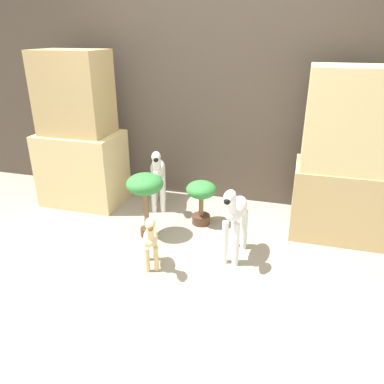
{
  "coord_description": "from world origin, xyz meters",
  "views": [
    {
      "loc": [
        0.86,
        -2.29,
        1.73
      ],
      "look_at": [
        -0.01,
        0.75,
        0.37
      ],
      "focal_mm": 35.0,
      "sensor_mm": 36.0,
      "label": 1
    }
  ],
  "objects": [
    {
      "name": "ground_plane",
      "position": [
        0.0,
        0.0,
        0.0
      ],
      "size": [
        14.0,
        14.0,
        0.0
      ],
      "primitive_type": "plane",
      "color": "#9E937F"
    },
    {
      "name": "wall_back",
      "position": [
        0.0,
        1.56,
        1.1
      ],
      "size": [
        6.4,
        0.08,
        2.2
      ],
      "color": "#473D33",
      "rests_on": "ground_plane"
    },
    {
      "name": "rock_pillar_left",
      "position": [
        -1.3,
        1.02,
        0.71
      ],
      "size": [
        0.83,
        0.57,
        1.57
      ],
      "color": "#DBC184",
      "rests_on": "ground_plane"
    },
    {
      "name": "rock_pillar_right",
      "position": [
        1.3,
        1.02,
        0.71
      ],
      "size": [
        0.83,
        0.57,
        1.48
      ],
      "color": "tan",
      "rests_on": "ground_plane"
    },
    {
      "name": "zebra_right",
      "position": [
        0.46,
        0.35,
        0.4
      ],
      "size": [
        0.19,
        0.5,
        0.67
      ],
      "color": "white",
      "rests_on": "ground_plane"
    },
    {
      "name": "zebra_left",
      "position": [
        -0.47,
        1.08,
        0.4
      ],
      "size": [
        0.27,
        0.5,
        0.67
      ],
      "color": "white",
      "rests_on": "ground_plane"
    },
    {
      "name": "giraffe_figurine",
      "position": [
        -0.13,
        0.03,
        0.27
      ],
      "size": [
        0.22,
        0.35,
        0.5
      ],
      "color": "#E0C184",
      "rests_on": "ground_plane"
    },
    {
      "name": "potted_palm_front",
      "position": [
        0.05,
        0.85,
        0.3
      ],
      "size": [
        0.29,
        0.29,
        0.44
      ],
      "color": "#513323",
      "rests_on": "ground_plane"
    },
    {
      "name": "potted_palm_back",
      "position": [
        -0.36,
        0.49,
        0.47
      ],
      "size": [
        0.33,
        0.33,
        0.6
      ],
      "color": "#513323",
      "rests_on": "ground_plane"
    }
  ]
}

